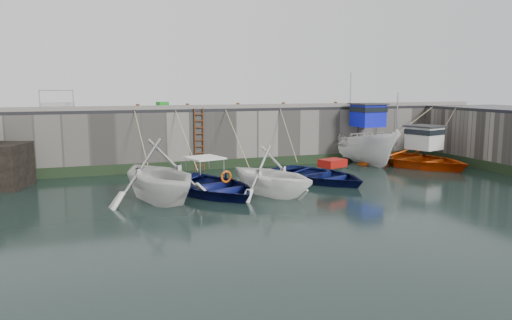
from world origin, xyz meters
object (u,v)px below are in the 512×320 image
object	(u,v)px
boat_near_blue	(211,193)
boat_near_navy	(319,181)
ladder	(199,140)
boat_far_white	(361,144)
bollard_a	(138,107)
bollard_d	(283,105)
bollard_b	(188,106)
bollard_c	(238,105)
boat_far_orange	(414,158)
boat_near_blacktrim	(271,194)
boat_near_white	(159,200)
fish_crate	(162,105)
bollard_e	(336,104)

from	to	relation	value
boat_near_blue	boat_near_navy	size ratio (longest dim) A/B	1.06
ladder	boat_far_white	distance (m)	9.28
bollard_a	bollard_d	world-z (taller)	same
bollard_b	bollard_a	bearing A→B (deg)	180.00
ladder	bollard_c	world-z (taller)	bollard_c
boat_far_orange	bollard_c	world-z (taller)	boat_far_orange
boat_near_blacktrim	bollard_b	world-z (taller)	bollard_b
boat_near_white	fish_crate	distance (m)	9.14
boat_near_navy	bollard_a	size ratio (longest dim) A/B	18.05
boat_near_white	boat_near_navy	xyz separation A→B (m)	(7.54, 1.55, 0.00)
boat_far_orange	bollard_c	xyz separation A→B (m)	(-9.22, 2.77, 2.88)
bollard_b	bollard_e	bearing A→B (deg)	0.00
boat_near_blacktrim	boat_far_white	world-z (taller)	boat_far_white
bollard_b	bollard_c	xyz separation A→B (m)	(2.70, 0.00, 0.00)
fish_crate	bollard_c	distance (m)	4.13
boat_near_blacktrim	bollard_d	size ratio (longest dim) A/B	15.35
fish_crate	bollard_e	xyz separation A→B (m)	(9.50, -1.83, -0.02)
bollard_c	boat_near_white	bearing A→B (deg)	-128.34
boat_near_blacktrim	fish_crate	xyz separation A→B (m)	(-2.92, 8.83, 3.32)
ladder	boat_near_navy	xyz separation A→B (m)	(4.55, -4.68, -1.59)
bollard_a	boat_near_white	bearing A→B (deg)	-89.88
boat_near_blue	boat_far_orange	world-z (taller)	boat_far_orange
bollard_c	bollard_a	bearing A→B (deg)	180.00
bollard_a	bollard_b	bearing A→B (deg)	0.00
bollard_c	bollard_d	xyz separation A→B (m)	(2.60, 0.00, 0.00)
ladder	boat_near_white	distance (m)	7.08
ladder	boat_near_white	size ratio (longest dim) A/B	0.63
boat_near_navy	boat_near_blacktrim	bearing A→B (deg)	-167.74
boat_near_blacktrim	bollard_a	size ratio (longest dim) A/B	15.35
ladder	boat_near_navy	distance (m)	6.72
fish_crate	ladder	bearing A→B (deg)	-76.85
boat_near_white	bollard_e	xyz separation A→B (m)	(10.99, 6.56, 3.30)
boat_far_white	bollard_a	bearing A→B (deg)	172.96
boat_near_white	boat_near_blue	distance (m)	2.28
boat_far_white	boat_far_orange	size ratio (longest dim) A/B	0.87
boat_far_orange	bollard_a	bearing A→B (deg)	150.50
boat_near_blacktrim	bollard_e	world-z (taller)	bollard_e
bollard_e	fish_crate	bearing A→B (deg)	169.11
boat_near_white	bollard_d	world-z (taller)	bollard_d
bollard_e	bollard_c	bearing A→B (deg)	180.00
boat_near_blacktrim	boat_near_navy	size ratio (longest dim) A/B	0.85
boat_near_navy	bollard_c	world-z (taller)	bollard_c
boat_near_white	bollard_a	bearing A→B (deg)	74.18
boat_near_white	boat_near_navy	size ratio (longest dim) A/B	1.00
bollard_e	bollard_d	bearing A→B (deg)	180.00
boat_near_white	bollard_e	size ratio (longest dim) A/B	18.00
bollard_b	boat_near_navy	bearing A→B (deg)	-44.76
boat_far_white	fish_crate	xyz separation A→B (m)	(-10.75, 2.66, 2.28)
ladder	bollard_a	world-z (taller)	bollard_a
bollard_b	ladder	bearing A→B (deg)	-33.86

